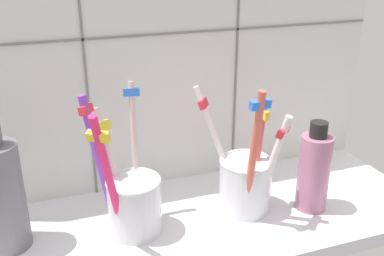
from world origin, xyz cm
name	(u,v)px	position (x,y,z in cm)	size (l,w,h in cm)	color
counter_slab	(192,225)	(0.00, 0.00, 1.00)	(64.00, 22.00, 2.00)	silver
tile_wall_back	(162,44)	(0.00, 12.00, 22.50)	(64.00, 2.20, 45.00)	silver
toothbrush_cup_left	(131,198)	(-7.82, 0.23, 6.67)	(8.82, 10.60, 17.96)	silver
toothbrush_cup_right	(246,179)	(7.46, -0.15, 6.52)	(9.92, 9.75, 18.20)	silver
soap_bottle	(314,171)	(16.06, -2.70, 7.55)	(4.14, 4.14, 12.41)	#B16E8D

